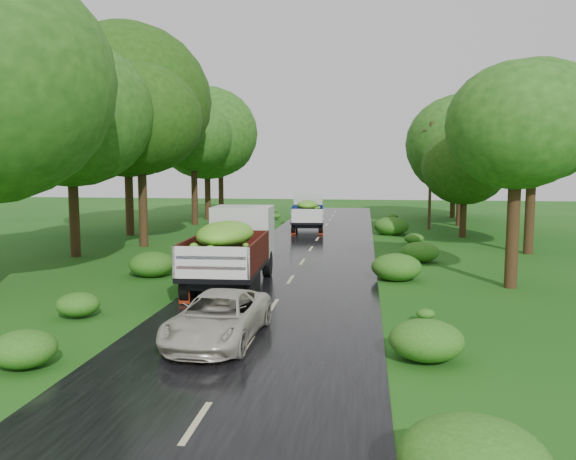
% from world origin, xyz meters
% --- Properties ---
extents(ground, '(120.00, 120.00, 0.00)m').
position_xyz_m(ground, '(0.00, 0.00, 0.00)').
color(ground, '#11490F').
rests_on(ground, ground).
extents(road, '(6.50, 80.00, 0.02)m').
position_xyz_m(road, '(0.00, 5.00, 0.01)').
color(road, black).
rests_on(road, ground).
extents(road_lines, '(0.12, 69.60, 0.00)m').
position_xyz_m(road_lines, '(0.00, 6.00, 0.02)').
color(road_lines, '#BFB78C').
rests_on(road_lines, road).
extents(truck_near, '(2.55, 6.56, 2.72)m').
position_xyz_m(truck_near, '(-1.88, 6.71, 1.54)').
color(truck_near, black).
rests_on(truck_near, ground).
extents(truck_far, '(2.47, 5.79, 2.37)m').
position_xyz_m(truck_far, '(-1.02, 24.35, 1.34)').
color(truck_far, black).
rests_on(truck_far, ground).
extents(car, '(2.10, 4.24, 1.16)m').
position_xyz_m(car, '(-0.77, 0.38, 0.60)').
color(car, beige).
rests_on(car, road).
extents(utility_pole, '(1.22, 0.52, 7.23)m').
position_xyz_m(utility_pole, '(7.08, 26.16, 3.72)').
color(utility_pole, '#382616').
rests_on(utility_pole, ground).
extents(trees_left, '(6.85, 35.32, 10.27)m').
position_xyz_m(trees_left, '(-10.36, 19.54, 6.98)').
color(trees_left, black).
rests_on(trees_left, ground).
extents(trees_right, '(6.19, 31.21, 8.04)m').
position_xyz_m(trees_right, '(9.52, 23.98, 5.53)').
color(trees_right, black).
rests_on(trees_right, ground).
extents(shrubs, '(11.90, 44.00, 0.70)m').
position_xyz_m(shrubs, '(0.00, 14.00, 0.35)').
color(shrubs, '#215D16').
rests_on(shrubs, ground).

